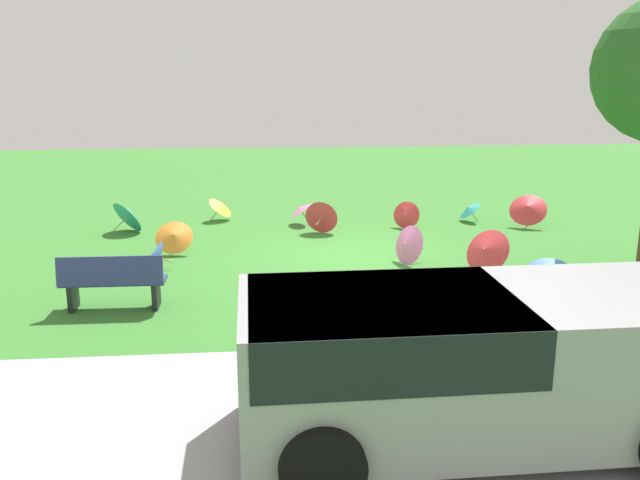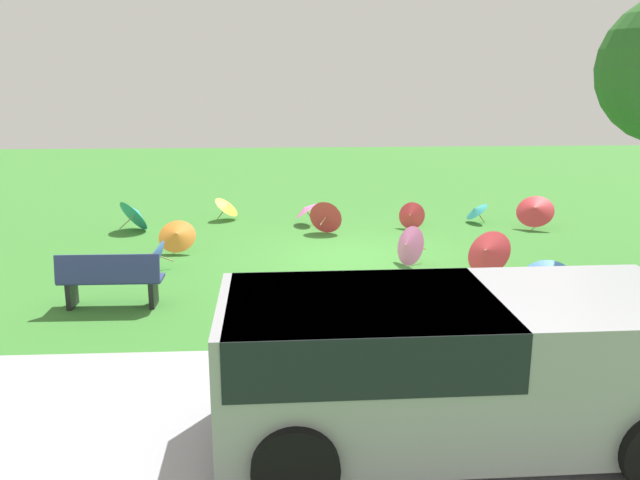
% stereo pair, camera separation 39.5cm
% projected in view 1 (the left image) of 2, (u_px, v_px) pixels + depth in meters
% --- Properties ---
extents(ground, '(40.00, 40.00, 0.00)m').
position_uv_depth(ground, '(351.00, 256.00, 13.52)').
color(ground, '#387A2D').
extents(road_strip, '(40.00, 4.21, 0.01)m').
position_uv_depth(road_strip, '(436.00, 425.00, 7.08)').
color(road_strip, '#9E9EA3').
rests_on(road_strip, ground).
extents(van_dark, '(4.63, 2.19, 1.53)m').
position_uv_depth(van_dark, '(457.00, 355.00, 6.61)').
color(van_dark, '#99999E').
rests_on(van_dark, ground).
extents(park_bench, '(1.60, 0.50, 0.90)m').
position_uv_depth(park_bench, '(113.00, 282.00, 10.38)').
color(park_bench, navy).
rests_on(park_bench, ground).
extents(parasol_red_0, '(0.98, 1.04, 0.82)m').
position_uv_depth(parasol_red_0, '(486.00, 250.00, 12.42)').
color(parasol_red_0, tan).
rests_on(parasol_red_0, ground).
extents(parasol_teal_0, '(0.55, 0.60, 0.55)m').
position_uv_depth(parasol_teal_0, '(469.00, 209.00, 16.57)').
color(parasol_teal_0, tan).
rests_on(parasol_teal_0, ground).
extents(parasol_blue_0, '(1.11, 1.02, 0.81)m').
position_uv_depth(parasol_blue_0, '(550.00, 280.00, 10.60)').
color(parasol_blue_0, tan).
rests_on(parasol_blue_0, ground).
extents(parasol_pink_0, '(0.71, 0.75, 0.61)m').
position_uv_depth(parasol_pink_0, '(300.00, 209.00, 16.21)').
color(parasol_pink_0, tan).
rests_on(parasol_pink_0, ground).
extents(parasol_blue_1, '(0.59, 0.68, 0.59)m').
position_uv_depth(parasol_blue_1, '(154.00, 256.00, 12.44)').
color(parasol_blue_1, tan).
rests_on(parasol_blue_1, ground).
extents(parasol_red_1, '(0.83, 0.75, 0.78)m').
position_uv_depth(parasol_red_1, '(322.00, 216.00, 15.42)').
color(parasol_red_1, tan).
rests_on(parasol_red_1, ground).
extents(parasol_orange_0, '(0.78, 0.73, 0.71)m').
position_uv_depth(parasol_orange_0, '(174.00, 236.00, 13.54)').
color(parasol_orange_0, tan).
rests_on(parasol_orange_0, ground).
extents(parasol_yellow_0, '(0.76, 0.82, 0.61)m').
position_uv_depth(parasol_yellow_0, '(221.00, 206.00, 16.68)').
color(parasol_yellow_0, tan).
rests_on(parasol_yellow_0, ground).
extents(parasol_pink_2, '(0.72, 0.84, 0.78)m').
position_uv_depth(parasol_pink_2, '(407.00, 245.00, 12.90)').
color(parasol_pink_2, tan).
rests_on(parasol_pink_2, ground).
extents(parasol_red_2, '(0.71, 0.67, 0.65)m').
position_uv_depth(parasol_red_2, '(406.00, 215.00, 15.86)').
color(parasol_red_2, tan).
rests_on(parasol_red_2, ground).
extents(parasol_teal_1, '(1.03, 1.06, 0.81)m').
position_uv_depth(parasol_teal_1, '(130.00, 215.00, 15.48)').
color(parasol_teal_1, tan).
rests_on(parasol_teal_1, ground).
extents(parasol_red_3, '(1.11, 1.05, 0.86)m').
position_uv_depth(parasol_red_3, '(528.00, 208.00, 15.86)').
color(parasol_red_3, tan).
rests_on(parasol_red_3, ground).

